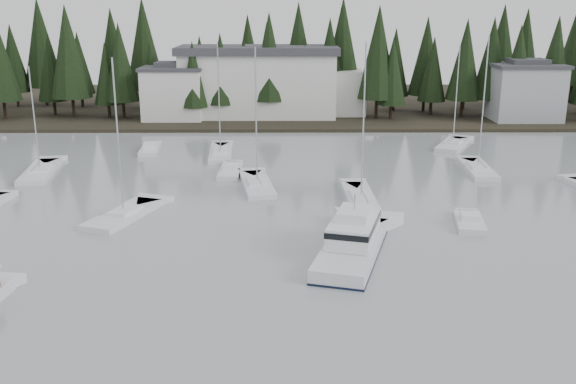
# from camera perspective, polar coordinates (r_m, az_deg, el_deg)

# --- Properties ---
(far_shore_land) EXTENTS (240.00, 54.00, 1.00)m
(far_shore_land) POSITION_cam_1_polar(r_m,az_deg,el_deg) (118.59, 0.10, 7.77)
(far_shore_land) COLOR black
(far_shore_land) RESTS_ON ground
(conifer_treeline) EXTENTS (200.00, 22.00, 20.00)m
(conifer_treeline) POSITION_cam_1_polar(r_m,az_deg,el_deg) (107.72, 0.14, 6.91)
(conifer_treeline) COLOR black
(conifer_treeline) RESTS_ON ground
(house_west) EXTENTS (9.54, 7.42, 8.75)m
(house_west) POSITION_cam_1_polar(r_m,az_deg,el_deg) (101.57, -10.15, 8.75)
(house_west) COLOR silver
(house_west) RESTS_ON ground
(house_east_a) EXTENTS (10.60, 8.48, 9.25)m
(house_east_a) POSITION_cam_1_polar(r_m,az_deg,el_deg) (105.73, 20.31, 8.43)
(house_east_a) COLOR #999EA0
(house_east_a) RESTS_ON ground
(harbor_inn) EXTENTS (29.50, 11.50, 10.90)m
(harbor_inn) POSITION_cam_1_polar(r_m,az_deg,el_deg) (103.32, -1.51, 9.74)
(harbor_inn) COLOR silver
(harbor_inn) RESTS_ON ground
(cabin_cruiser_center) EXTENTS (6.87, 12.56, 5.15)m
(cabin_cruiser_center) POSITION_cam_1_polar(r_m,az_deg,el_deg) (46.89, 5.75, -4.65)
(cabin_cruiser_center) COLOR silver
(cabin_cruiser_center) RESTS_ON ground
(sailboat_0) EXTENTS (3.34, 10.40, 13.95)m
(sailboat_0) POSITION_cam_1_polar(r_m,az_deg,el_deg) (78.44, -6.01, 3.35)
(sailboat_0) COLOR silver
(sailboat_0) RESTS_ON ground
(sailboat_2) EXTENTS (5.66, 9.21, 14.01)m
(sailboat_2) POSITION_cam_1_polar(r_m,az_deg,el_deg) (56.67, -14.38, -2.12)
(sailboat_2) COLOR silver
(sailboat_2) RESTS_ON ground
(sailboat_5) EXTENTS (3.14, 9.06, 15.01)m
(sailboat_5) POSITION_cam_1_polar(r_m,az_deg,el_deg) (73.18, 16.51, 1.85)
(sailboat_5) COLOR silver
(sailboat_5) RESTS_ON ground
(sailboat_6) EXTENTS (2.79, 10.72, 15.01)m
(sailboat_6) POSITION_cam_1_polar(r_m,az_deg,el_deg) (59.54, 6.50, -0.81)
(sailboat_6) COLOR silver
(sailboat_6) RESTS_ON ground
(sailboat_9) EXTENTS (4.38, 10.58, 11.99)m
(sailboat_9) POSITION_cam_1_polar(r_m,az_deg,el_deg) (74.26, -21.15, 1.59)
(sailboat_9) COLOR silver
(sailboat_9) RESTS_ON ground
(sailboat_10) EXTENTS (4.18, 9.87, 14.25)m
(sailboat_10) POSITION_cam_1_polar(r_m,az_deg,el_deg) (64.23, -2.76, 0.54)
(sailboat_10) COLOR silver
(sailboat_10) RESTS_ON ground
(sailboat_11) EXTENTS (6.38, 9.18, 13.31)m
(sailboat_11) POSITION_cam_1_polar(r_m,az_deg,el_deg) (85.55, 14.43, 4.00)
(sailboat_11) COLOR silver
(sailboat_11) RESTS_ON ground
(runabout_1) EXTENTS (3.00, 5.51, 1.42)m
(runabout_1) POSITION_cam_1_polar(r_m,az_deg,el_deg) (55.02, 15.83, -2.72)
(runabout_1) COLOR silver
(runabout_1) RESTS_ON ground
(runabout_3) EXTENTS (2.80, 6.74, 1.42)m
(runabout_3) POSITION_cam_1_polar(r_m,az_deg,el_deg) (81.75, -12.18, 3.64)
(runabout_3) COLOR silver
(runabout_3) RESTS_ON ground
(runabout_4) EXTENTS (2.30, 6.95, 1.42)m
(runabout_4) POSITION_cam_1_polar(r_m,az_deg,el_deg) (69.72, -5.16, 1.80)
(runabout_4) COLOR silver
(runabout_4) RESTS_ON ground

